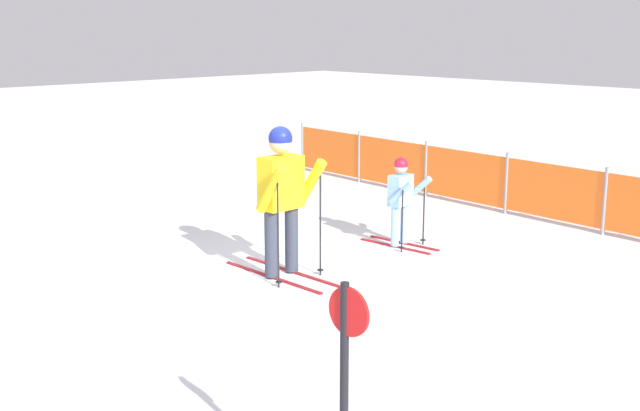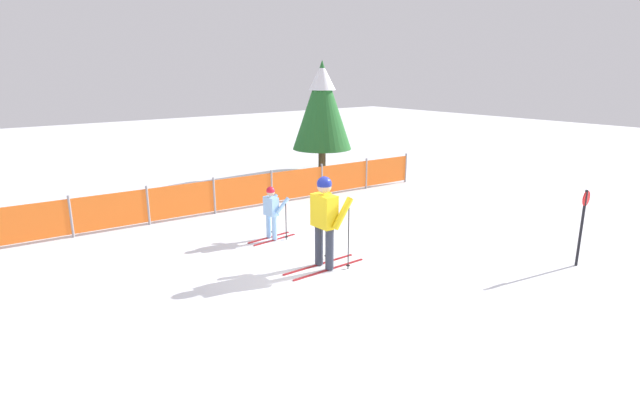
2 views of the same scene
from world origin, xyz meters
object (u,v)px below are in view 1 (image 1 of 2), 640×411
object	(u,v)px
skier_child	(402,195)
trail_marker	(345,378)
skier_adult	(282,188)
safety_fence	(553,192)

from	to	relation	value
skier_child	trail_marker	distance (m)	6.01
skier_child	trail_marker	size ratio (longest dim) A/B	0.80
skier_child	skier_adult	bearing A→B (deg)	-97.83
skier_adult	skier_child	size ratio (longest dim) A/B	1.48
skier_adult	skier_child	world-z (taller)	skier_adult
skier_child	safety_fence	xyz separation A→B (m)	(0.73, 2.49, -0.21)
skier_child	trail_marker	bearing A→B (deg)	-57.36
trail_marker	skier_adult	bearing A→B (deg)	143.08
safety_fence	skier_child	bearing A→B (deg)	-106.36
skier_child	trail_marker	world-z (taller)	trail_marker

